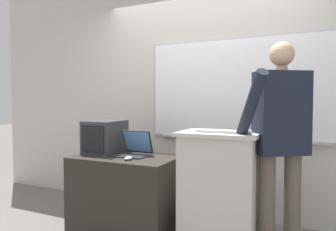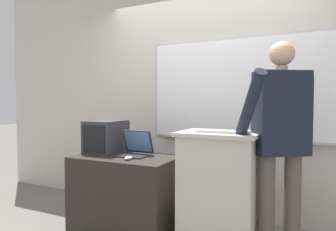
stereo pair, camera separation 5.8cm
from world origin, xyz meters
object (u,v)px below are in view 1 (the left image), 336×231
object	(u,v)px
computer_mouse_by_laptop	(128,158)
side_desk	(126,195)
wireless_keyboard	(221,131)
computer_mouse_by_keyboard	(248,132)
lectern_podium	(219,193)
crt_monitor	(105,137)
laptop	(134,148)
person_presenter	(280,136)

from	to	relation	value
computer_mouse_by_laptop	side_desk	bearing A→B (deg)	130.10
wireless_keyboard	computer_mouse_by_keyboard	bearing A→B (deg)	-1.03
computer_mouse_by_laptop	computer_mouse_by_keyboard	world-z (taller)	computer_mouse_by_keyboard
lectern_podium	side_desk	size ratio (longest dim) A/B	1.05
wireless_keyboard	lectern_podium	bearing A→B (deg)	115.94
side_desk	crt_monitor	size ratio (longest dim) A/B	2.48
laptop	crt_monitor	distance (m)	0.36
computer_mouse_by_laptop	crt_monitor	distance (m)	0.51
side_desk	laptop	distance (m)	0.47
laptop	computer_mouse_by_laptop	distance (m)	0.25
person_presenter	crt_monitor	bearing A→B (deg)	146.37
side_desk	wireless_keyboard	world-z (taller)	wireless_keyboard
side_desk	wireless_keyboard	size ratio (longest dim) A/B	2.54
lectern_podium	wireless_keyboard	bearing A→B (deg)	-64.06
wireless_keyboard	side_desk	bearing A→B (deg)	175.56
laptop	wireless_keyboard	size ratio (longest dim) A/B	0.82
computer_mouse_by_laptop	laptop	bearing A→B (deg)	108.22
computer_mouse_by_keyboard	computer_mouse_by_laptop	bearing A→B (deg)	-176.12
laptop	computer_mouse_by_keyboard	xyz separation A→B (m)	(1.13, -0.16, 0.22)
person_presenter	wireless_keyboard	size ratio (longest dim) A/B	4.51
side_desk	computer_mouse_by_laptop	world-z (taller)	computer_mouse_by_laptop
side_desk	computer_mouse_by_laptop	bearing A→B (deg)	-49.90
side_desk	person_presenter	world-z (taller)	person_presenter
computer_mouse_by_laptop	computer_mouse_by_keyboard	bearing A→B (deg)	3.88
laptop	wireless_keyboard	distance (m)	0.95
computer_mouse_by_keyboard	lectern_podium	bearing A→B (deg)	165.30
lectern_podium	crt_monitor	size ratio (longest dim) A/B	2.60
laptop	computer_mouse_by_keyboard	world-z (taller)	computer_mouse_by_keyboard
crt_monitor	wireless_keyboard	bearing A→B (deg)	-7.18
lectern_podium	side_desk	bearing A→B (deg)	179.13
lectern_podium	side_desk	xyz separation A→B (m)	(-0.93, 0.01, -0.14)
side_desk	wireless_keyboard	xyz separation A→B (m)	(0.96, -0.07, 0.67)
laptop	person_presenter	bearing A→B (deg)	-0.74
computer_mouse_by_keyboard	laptop	bearing A→B (deg)	171.74
lectern_podium	crt_monitor	bearing A→B (deg)	175.42
laptop	computer_mouse_by_keyboard	distance (m)	1.16
computer_mouse_by_keyboard	wireless_keyboard	bearing A→B (deg)	178.97
lectern_podium	wireless_keyboard	size ratio (longest dim) A/B	2.67
person_presenter	side_desk	bearing A→B (deg)	149.70
side_desk	crt_monitor	world-z (taller)	crt_monitor
wireless_keyboard	computer_mouse_by_keyboard	distance (m)	0.22
side_desk	crt_monitor	distance (m)	0.63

